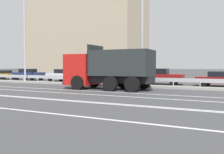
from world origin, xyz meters
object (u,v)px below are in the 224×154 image
object	(u,v)px
parked_car_1	(3,74)
parked_car_2	(29,74)
parked_car_6	(220,79)
street_lamp_2	(141,29)
parked_car_3	(64,75)
median_road_sign	(87,71)
dump_truck	(98,72)
street_lamp_1	(23,27)
parked_car_4	(109,75)
parked_car_5	(159,76)

from	to	relation	value
parked_car_1	parked_car_2	size ratio (longest dim) A/B	0.95
parked_car_2	parked_car_6	xyz separation A→B (m)	(22.48, -0.04, -0.06)
street_lamp_2	parked_car_3	size ratio (longest dim) A/B	2.16
median_road_sign	dump_truck	bearing A→B (deg)	-45.85
street_lamp_1	street_lamp_2	xyz separation A→B (m)	(13.13, 0.21, -1.02)
parked_car_2	parked_car_4	xyz separation A→B (m)	(11.43, 0.21, 0.05)
median_road_sign	parked_car_4	bearing A→B (deg)	90.16
parked_car_2	parked_car_4	size ratio (longest dim) A/B	0.99
parked_car_5	parked_car_6	xyz separation A→B (m)	(5.52, -0.15, -0.09)
street_lamp_2	parked_car_5	xyz separation A→B (m)	(0.24, 4.12, -4.05)
parked_car_1	parked_car_3	bearing A→B (deg)	-92.20
parked_car_1	street_lamp_1	bearing A→B (deg)	-117.16
median_road_sign	parked_car_4	world-z (taller)	median_road_sign
parked_car_4	parked_car_6	world-z (taller)	parked_car_4
parked_car_3	parked_car_4	size ratio (longest dim) A/B	0.98
parked_car_1	parked_car_4	xyz separation A→B (m)	(16.38, 0.03, 0.14)
parked_car_4	parked_car_5	bearing A→B (deg)	-89.03
parked_car_1	parked_car_6	size ratio (longest dim) A/B	0.97
parked_car_3	parked_car_6	world-z (taller)	parked_car_3
dump_truck	parked_car_4	world-z (taller)	dump_truck
parked_car_2	parked_car_4	world-z (taller)	parked_car_4
parked_car_4	parked_car_5	size ratio (longest dim) A/B	0.88
parked_car_6	parked_car_3	bearing A→B (deg)	-87.31
street_lamp_1	parked_car_3	world-z (taller)	street_lamp_1
parked_car_4	dump_truck	bearing A→B (deg)	-155.60
median_road_sign	street_lamp_2	world-z (taller)	street_lamp_2
median_road_sign	street_lamp_1	world-z (taller)	street_lamp_1
street_lamp_1	street_lamp_2	world-z (taller)	street_lamp_1
parked_car_4	parked_car_6	xyz separation A→B (m)	(11.05, -0.25, -0.10)
parked_car_1	parked_car_5	xyz separation A→B (m)	(21.91, -0.07, 0.13)
parked_car_2	parked_car_5	distance (m)	16.97
parked_car_4	street_lamp_2	bearing A→B (deg)	-126.53
dump_truck	parked_car_1	bearing A→B (deg)	66.66
dump_truck	parked_car_1	world-z (taller)	dump_truck
parked_car_2	parked_car_3	world-z (taller)	parked_car_2
street_lamp_1	parked_car_2	xyz separation A→B (m)	(-3.60, 4.23, -5.11)
street_lamp_1	dump_truck	bearing A→B (deg)	-14.93
street_lamp_2	parked_car_1	size ratio (longest dim) A/B	2.23
street_lamp_1	parked_car_5	world-z (taller)	street_lamp_1
dump_truck	median_road_sign	world-z (taller)	dump_truck
dump_truck	street_lamp_2	distance (m)	5.20
dump_truck	parked_car_6	xyz separation A→B (m)	(8.04, 7.08, -0.65)
median_road_sign	parked_car_3	size ratio (longest dim) A/B	0.58
dump_truck	parked_car_3	distance (m)	11.11
street_lamp_1	parked_car_4	world-z (taller)	street_lamp_1
parked_car_4	parked_car_6	size ratio (longest dim) A/B	1.02
dump_truck	street_lamp_1	world-z (taller)	street_lamp_1
parked_car_3	parked_car_5	distance (m)	11.24
street_lamp_2	parked_car_5	bearing A→B (deg)	86.67
street_lamp_1	parked_car_1	size ratio (longest dim) A/B	2.72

